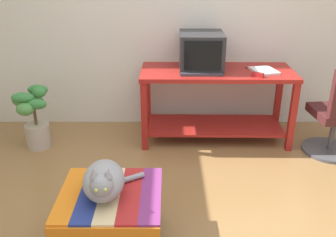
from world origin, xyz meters
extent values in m
cube|color=silver|center=(0.00, 2.05, 1.30)|extent=(8.00, 0.10, 2.60)
cube|color=maroon|center=(-0.31, 1.34, 0.35)|extent=(0.06, 0.06, 0.70)
cube|color=maroon|center=(1.12, 1.33, 0.35)|extent=(0.06, 0.06, 0.70)
cube|color=maroon|center=(1.12, 1.86, 0.35)|extent=(0.06, 0.06, 0.70)
cube|color=maroon|center=(-0.30, 1.87, 0.35)|extent=(0.06, 0.06, 0.70)
cube|color=maroon|center=(0.41, 1.60, 0.14)|extent=(1.39, 0.53, 0.02)
cube|color=maroon|center=(0.41, 1.60, 0.72)|extent=(1.51, 0.63, 0.04)
cube|color=#28282B|center=(0.25, 1.67, 0.75)|extent=(0.30, 0.32, 0.02)
cube|color=#28282B|center=(0.25, 1.67, 0.92)|extent=(0.43, 0.45, 0.35)
cube|color=black|center=(0.24, 1.44, 0.92)|extent=(0.35, 0.02, 0.27)
cube|color=#333338|center=(0.24, 1.47, 0.75)|extent=(0.40, 0.15, 0.02)
cube|color=white|center=(0.85, 1.55, 0.75)|extent=(0.27, 0.31, 0.02)
cube|color=#4C4238|center=(-0.44, 0.01, 0.19)|extent=(0.61, 0.56, 0.39)
cube|color=orange|center=(-0.70, 0.01, 0.40)|extent=(0.13, 0.61, 0.02)
cube|color=navy|center=(-0.57, 0.01, 0.40)|extent=(0.13, 0.61, 0.02)
cube|color=beige|center=(-0.44, 0.01, 0.40)|extent=(0.13, 0.61, 0.02)
cube|color=#AD2323|center=(-0.31, 0.01, 0.40)|extent=(0.13, 0.61, 0.02)
cube|color=#7A2D6B|center=(-0.19, 0.01, 0.40)|extent=(0.13, 0.61, 0.02)
ellipsoid|color=gray|center=(-0.47, 0.00, 0.51)|extent=(0.29, 0.40, 0.20)
sphere|color=gray|center=(-0.46, -0.14, 0.56)|extent=(0.14, 0.14, 0.14)
cylinder|color=gray|center=(-0.38, 0.12, 0.43)|extent=(0.28, 0.18, 0.04)
cone|color=gray|center=(-0.50, -0.14, 0.65)|extent=(0.06, 0.06, 0.06)
cone|color=gray|center=(-0.42, -0.13, 0.65)|extent=(0.06, 0.06, 0.06)
sphere|color=#C6D151|center=(-0.48, -0.20, 0.57)|extent=(0.02, 0.02, 0.02)
sphere|color=#C6D151|center=(-0.43, -0.20, 0.57)|extent=(0.02, 0.02, 0.02)
cylinder|color=#B7A893|center=(-1.38, 1.40, 0.12)|extent=(0.24, 0.24, 0.24)
cylinder|color=brown|center=(-1.38, 1.40, 0.32)|extent=(0.03, 0.03, 0.16)
ellipsoid|color=#38843D|center=(-1.30, 1.38, 0.59)|extent=(0.13, 0.08, 0.10)
ellipsoid|color=#38843D|center=(-1.34, 1.47, 0.58)|extent=(0.20, 0.09, 0.10)
ellipsoid|color=#4C8E42|center=(-1.39, 1.53, 0.44)|extent=(0.13, 0.13, 0.12)
ellipsoid|color=#4C8E42|center=(-1.50, 1.47, 0.47)|extent=(0.22, 0.08, 0.14)
ellipsoid|color=#38843D|center=(-1.45, 1.34, 0.55)|extent=(0.22, 0.12, 0.10)
ellipsoid|color=#4C8E42|center=(-1.42, 1.29, 0.45)|extent=(0.17, 0.14, 0.13)
ellipsoid|color=#38843D|center=(-1.32, 1.33, 0.49)|extent=(0.19, 0.10, 0.10)
cylinder|color=#4C4C51|center=(1.51, 1.29, 0.01)|extent=(0.52, 0.52, 0.03)
cylinder|color=#4C4C51|center=(1.51, 1.29, 0.20)|extent=(0.05, 0.05, 0.34)
cube|color=#471E1E|center=(1.51, 1.29, 0.41)|extent=(0.46, 0.46, 0.08)
cube|color=#A31E1E|center=(0.76, 1.39, 0.76)|extent=(0.11, 0.09, 0.04)
cylinder|color=black|center=(0.76, 1.64, 0.74)|extent=(0.12, 0.08, 0.01)
camera|label=1|loc=(-0.08, -1.95, 1.78)|focal=39.89mm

